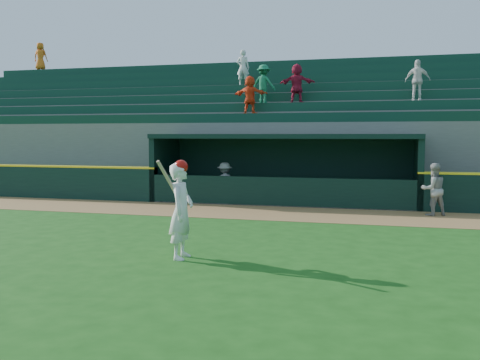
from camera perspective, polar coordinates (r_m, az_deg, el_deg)
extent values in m
plane|color=#194D13|center=(12.03, -2.01, -6.80)|extent=(120.00, 120.00, 0.00)
cube|color=olive|center=(16.70, 2.97, -3.51)|extent=(40.00, 3.00, 0.01)
imported|color=#9D9D98|center=(17.10, 19.93, -0.94)|extent=(0.94, 0.86, 1.59)
imported|color=gray|center=(19.25, -1.63, -0.26)|extent=(1.07, 0.87, 1.44)
cube|color=slate|center=(19.42, 4.72, -2.31)|extent=(9.00, 2.60, 0.04)
cube|color=black|center=(20.65, -7.91, 1.24)|extent=(0.20, 2.60, 2.30)
cube|color=black|center=(19.03, 18.50, 0.73)|extent=(0.20, 2.60, 2.30)
cube|color=black|center=(20.59, 5.40, 1.25)|extent=(9.40, 0.20, 2.30)
cube|color=black|center=(19.27, 4.77, 4.67)|extent=(9.40, 2.80, 0.16)
cube|color=black|center=(18.18, 4.04, -1.27)|extent=(9.00, 0.16, 1.00)
cube|color=brown|center=(20.18, 5.14, -1.38)|extent=(8.40, 0.45, 0.10)
cube|color=slate|center=(21.09, 5.65, 2.16)|extent=(34.00, 0.85, 2.91)
cube|color=#0F3828|center=(20.96, 5.64, 6.62)|extent=(34.00, 0.60, 0.36)
cube|color=slate|center=(21.92, 6.03, 2.85)|extent=(34.00, 0.85, 3.36)
cube|color=#0F3828|center=(21.82, 6.02, 7.73)|extent=(34.00, 0.60, 0.36)
cube|color=slate|center=(22.76, 6.38, 3.48)|extent=(34.00, 0.85, 3.81)
cube|color=#0F3828|center=(22.69, 6.38, 8.75)|extent=(34.00, 0.60, 0.36)
cube|color=slate|center=(23.59, 6.70, 4.07)|extent=(34.00, 0.85, 4.26)
cube|color=#0F3828|center=(23.56, 6.71, 9.70)|extent=(34.00, 0.60, 0.36)
cube|color=slate|center=(24.43, 7.00, 4.62)|extent=(34.00, 0.85, 4.71)
cube|color=#0F3828|center=(24.44, 7.02, 10.58)|extent=(34.00, 0.60, 0.36)
cube|color=slate|center=(25.27, 7.28, 5.13)|extent=(34.00, 0.85, 5.16)
cube|color=#0F3828|center=(25.32, 7.31, 11.39)|extent=(34.00, 0.60, 0.36)
cube|color=slate|center=(26.12, 7.55, 5.61)|extent=(34.00, 0.85, 5.61)
cube|color=#0F3828|center=(26.21, 7.58, 12.16)|extent=(34.00, 0.60, 0.36)
cube|color=slate|center=(26.69, 7.71, 5.59)|extent=(34.50, 0.30, 5.61)
imported|color=orange|center=(31.92, -20.51, 12.25)|extent=(0.81, 0.60, 1.50)
imported|color=white|center=(21.66, 18.42, 10.07)|extent=(0.94, 0.46, 1.56)
imported|color=#AB1A38|center=(21.91, 6.08, 10.21)|extent=(1.44, 0.48, 1.54)
imported|color=#1A784C|center=(22.17, 2.54, 10.19)|extent=(1.11, 0.78, 1.56)
imported|color=#EF421A|center=(21.38, 1.08, 9.07)|extent=(1.41, 0.57, 1.48)
imported|color=silver|center=(24.22, 0.32, 11.89)|extent=(0.59, 0.40, 1.57)
imported|color=white|center=(10.53, -6.27, -3.31)|extent=(0.48, 0.70, 1.88)
sphere|color=#BA100A|center=(10.44, -6.32, 1.42)|extent=(0.27, 0.27, 0.27)
cylinder|color=tan|center=(10.32, -7.68, 0.08)|extent=(0.31, 0.45, 0.76)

